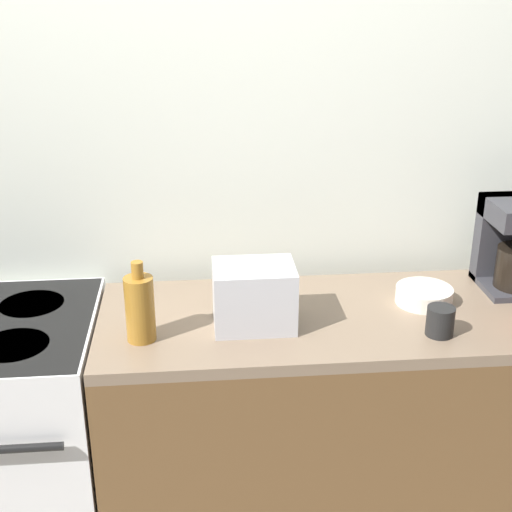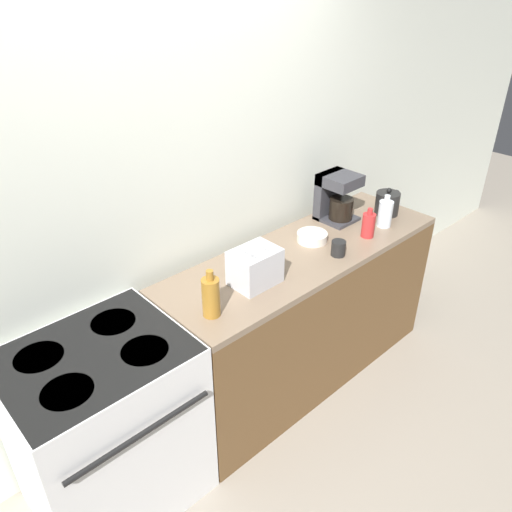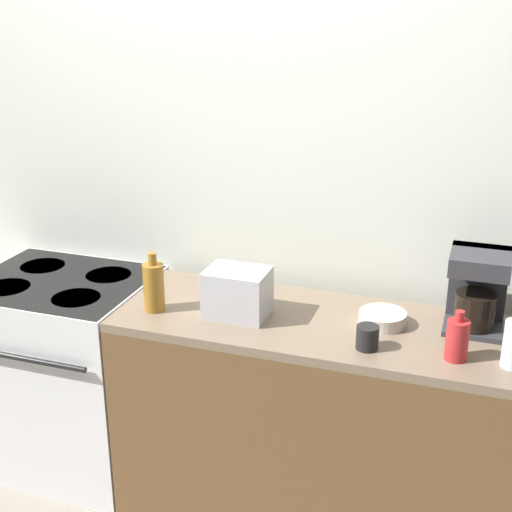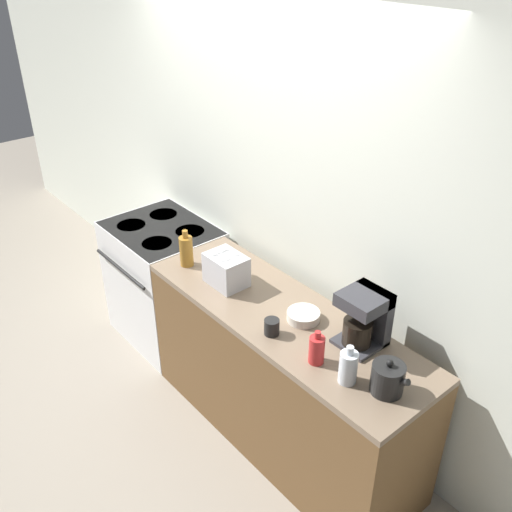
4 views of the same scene
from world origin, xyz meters
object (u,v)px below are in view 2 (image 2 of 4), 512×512
stove (108,427)px  bottle_amber (211,297)px  bottle_clear (385,213)px  coffee_maker (336,196)px  toaster (255,267)px  bowl (312,237)px  cup_black (338,248)px  kettle (387,203)px  bottle_red (368,225)px

stove → bottle_amber: bottle_amber is taller
bottle_clear → coffee_maker: bearing=117.7°
stove → bottle_amber: size_ratio=3.80×
toaster → bowl: toaster is taller
bottle_amber → cup_black: bearing=-3.5°
stove → toaster: size_ratio=3.83×
stove → bottle_amber: bearing=-14.0°
kettle → toaster: bearing=-179.3°
stove → cup_black: cup_black is taller
toaster → bottle_red: size_ratio=1.31×
coffee_maker → bottle_clear: (0.15, -0.28, -0.07)m
coffee_maker → toaster: bearing=-167.1°
stove → bowl: bowl is taller
cup_black → bowl: size_ratio=0.49×
toaster → cup_black: 0.55m
bottle_amber → bowl: size_ratio=1.34×
cup_black → kettle: bearing=10.9°
kettle → bottle_red: 0.37m
bottle_red → bottle_clear: (0.19, 0.01, 0.01)m
toaster → coffee_maker: (0.89, 0.20, 0.06)m
bottle_red → cup_black: (-0.31, -0.02, -0.03)m
coffee_maker → bottle_amber: coffee_maker is taller
bottle_clear → stove: bearing=175.4°
kettle → coffee_maker: 0.37m
toaster → bottle_amber: (-0.33, -0.06, 0.01)m
coffee_maker → bowl: bearing=-162.7°
toaster → cup_black: (0.53, -0.11, -0.05)m
bowl → cup_black: bearing=-95.5°
bottle_red → bowl: bottle_red is taller
toaster → bottle_red: 0.85m
bottle_red → bottle_clear: 0.19m
toaster → bottle_amber: size_ratio=0.99×
coffee_maker → bowl: size_ratio=1.69×
stove → kettle: size_ratio=4.74×
kettle → bowl: bearing=172.3°
toaster → bottle_amber: 0.34m
stove → kettle: kettle is taller
bottle_amber → bowl: (0.89, 0.16, -0.08)m
toaster → bottle_clear: 1.03m
toaster → coffee_maker: coffee_maker is taller
kettle → bottle_amber: size_ratio=0.80×
toaster → bowl: (0.56, 0.10, -0.07)m
bottle_red → cup_black: bearing=-175.9°
stove → coffee_maker: coffee_maker is taller
toaster → bowl: bearing=10.1°
bottle_amber → bottle_clear: size_ratio=1.18×
bottle_clear → bowl: (-0.48, 0.18, -0.06)m
toaster → bottle_clear: bearing=-4.3°
bottle_red → bowl: bearing=146.3°
bowl → bottle_clear: bearing=-20.3°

